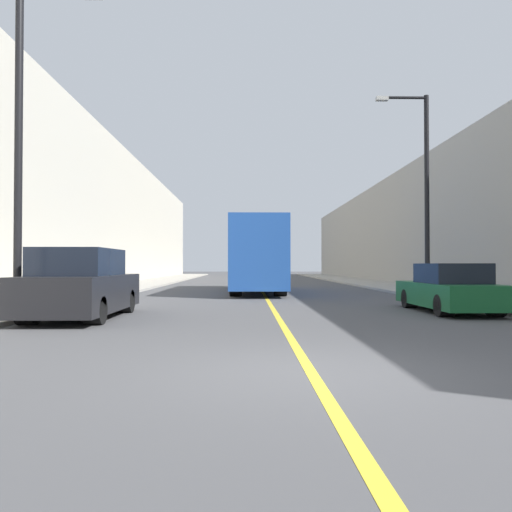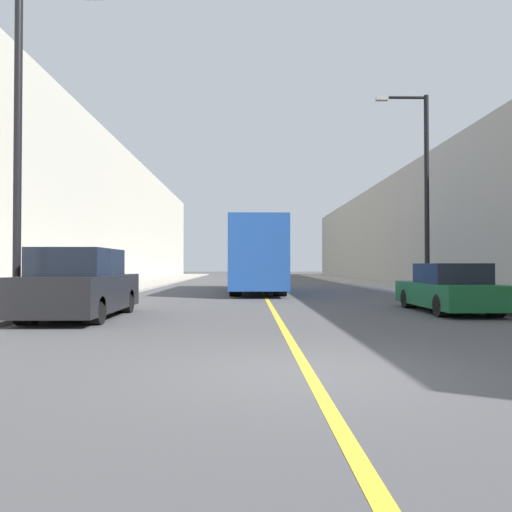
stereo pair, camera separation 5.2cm
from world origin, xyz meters
TOP-DOWN VIEW (x-y plane):
  - ground_plane at (0.00, 0.00)m, footprint 200.00×200.00m
  - sidewalk_left at (-8.26, 30.00)m, footprint 3.70×72.00m
  - sidewalk_right at (8.26, 30.00)m, footprint 3.70×72.00m
  - building_row_left at (-12.11, 30.00)m, footprint 4.00×72.00m
  - building_row_right at (12.11, 30.00)m, footprint 4.00×72.00m
  - road_center_line at (0.00, 30.00)m, footprint 0.16×72.00m
  - bus at (-0.33, 19.52)m, footprint 2.60×11.04m
  - parked_suv_left at (-5.26, 6.76)m, footprint 2.01×4.85m
  - car_right_near at (5.27, 8.33)m, footprint 1.83×4.63m
  - street_lamp_left at (-6.56, 6.25)m, footprint 2.23×0.24m
  - street_lamp_right at (6.56, 14.10)m, footprint 2.23×0.24m

SIDE VIEW (x-z plane):
  - ground_plane at x=0.00m, z-range 0.00..0.00m
  - road_center_line at x=0.00m, z-range 0.00..0.01m
  - sidewalk_left at x=-8.26m, z-range 0.00..0.13m
  - sidewalk_right at x=8.26m, z-range 0.00..0.13m
  - car_right_near at x=5.27m, z-range -0.07..1.40m
  - parked_suv_left at x=-5.26m, z-range -0.07..1.79m
  - bus at x=-0.33m, z-range 0.12..3.73m
  - building_row_right at x=12.11m, z-range 0.00..8.27m
  - street_lamp_right at x=6.56m, z-range 0.62..9.06m
  - street_lamp_left at x=-6.56m, z-range 0.62..9.07m
  - building_row_left at x=-12.11m, z-range 0.00..10.36m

